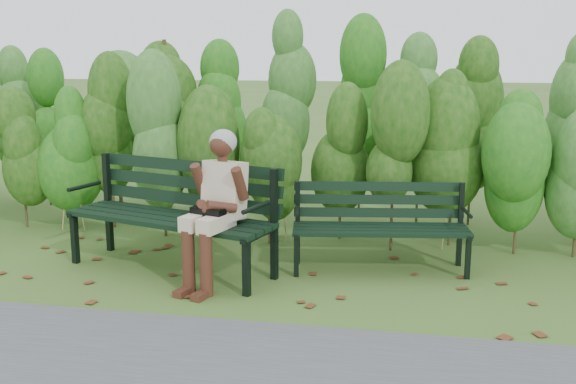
# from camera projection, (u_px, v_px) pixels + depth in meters

# --- Properties ---
(ground) EXTENTS (80.00, 80.00, 0.00)m
(ground) POSITION_uv_depth(u_px,v_px,m) (281.00, 282.00, 6.00)
(ground) COLOR #445A26
(hedge_band) EXTENTS (11.04, 1.67, 2.42)m
(hedge_band) POSITION_uv_depth(u_px,v_px,m) (314.00, 120.00, 7.53)
(hedge_band) COLOR #47381E
(hedge_band) RESTS_ON ground
(leaf_litter) EXTENTS (5.90, 2.07, 0.01)m
(leaf_litter) POSITION_uv_depth(u_px,v_px,m) (314.00, 298.00, 5.60)
(leaf_litter) COLOR brown
(leaf_litter) RESTS_ON ground
(bench_left) EXTENTS (2.13, 1.21, 1.01)m
(bench_left) POSITION_uv_depth(u_px,v_px,m) (177.00, 206.00, 6.29)
(bench_left) COLOR black
(bench_left) RESTS_ON ground
(bench_right) EXTENTS (1.68, 0.76, 0.81)m
(bench_right) POSITION_uv_depth(u_px,v_px,m) (380.00, 219.00, 6.30)
(bench_right) COLOR black
(bench_right) RESTS_ON ground
(seated_woman) EXTENTS (0.56, 0.80, 1.36)m
(seated_woman) POSITION_uv_depth(u_px,v_px,m) (216.00, 197.00, 5.81)
(seated_woman) COLOR beige
(seated_woman) RESTS_ON ground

